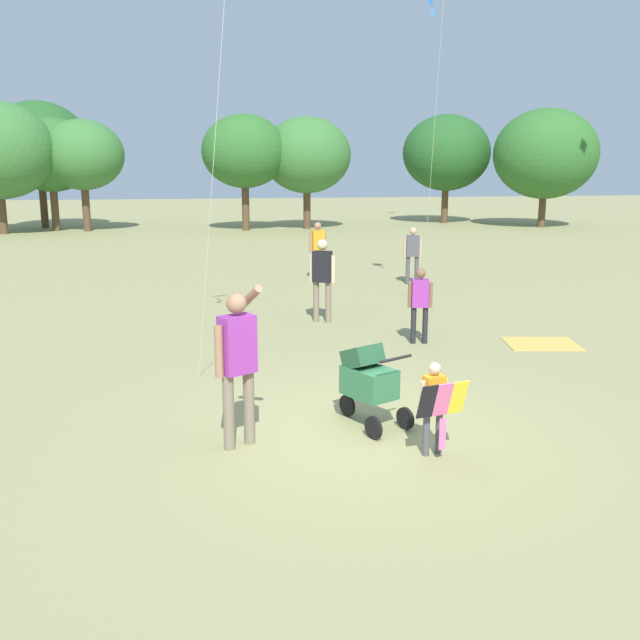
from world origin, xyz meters
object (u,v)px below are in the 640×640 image
(person_sitting_far, at_px, (318,246))
(picnic_blanket, at_px, (541,344))
(person_couple_left, at_px, (322,274))
(stroller, at_px, (368,378))
(person_kid_running, at_px, (413,251))
(child_with_butterfly_kite, at_px, (435,401))
(person_adult_flyer, at_px, (237,356))
(person_red_shirt, at_px, (420,300))

(person_sitting_far, relative_size, picnic_blanket, 1.27)
(person_couple_left, distance_m, picnic_blanket, 4.48)
(stroller, xyz_separation_m, person_kid_running, (3.62, 10.16, 0.30))
(child_with_butterfly_kite, distance_m, person_couple_left, 6.97)
(person_couple_left, bearing_deg, picnic_blanket, -34.44)
(person_adult_flyer, relative_size, person_red_shirt, 1.37)
(person_couple_left, bearing_deg, person_adult_flyer, -107.96)
(person_red_shirt, xyz_separation_m, person_sitting_far, (-0.62, 7.58, 0.13))
(person_red_shirt, height_order, picnic_blanket, person_red_shirt)
(child_with_butterfly_kite, xyz_separation_m, person_red_shirt, (1.36, 4.92, 0.17))
(child_with_butterfly_kite, height_order, person_adult_flyer, person_adult_flyer)
(stroller, relative_size, person_sitting_far, 0.68)
(child_with_butterfly_kite, bearing_deg, person_adult_flyer, 163.50)
(person_adult_flyer, relative_size, person_kid_running, 1.22)
(person_adult_flyer, distance_m, person_red_shirt, 5.53)
(person_sitting_far, relative_size, person_couple_left, 0.94)
(stroller, xyz_separation_m, person_couple_left, (0.43, 5.91, 0.40))
(child_with_butterfly_kite, xyz_separation_m, picnic_blanket, (3.53, 4.49, -0.63))
(child_with_butterfly_kite, height_order, person_kid_running, person_kid_running)
(person_adult_flyer, bearing_deg, person_red_shirt, 50.92)
(person_sitting_far, bearing_deg, child_with_butterfly_kite, -93.39)
(person_sitting_far, bearing_deg, picnic_blanket, -70.80)
(person_kid_running, bearing_deg, stroller, -109.61)
(child_with_butterfly_kite, height_order, picnic_blanket, child_with_butterfly_kite)
(picnic_blanket, bearing_deg, stroller, -139.55)
(person_red_shirt, bearing_deg, person_kid_running, 74.41)
(person_adult_flyer, height_order, person_sitting_far, person_adult_flyer)
(stroller, xyz_separation_m, person_sitting_far, (1.25, 11.45, 0.34))
(person_kid_running, height_order, picnic_blanket, person_kid_running)
(person_sitting_far, xyz_separation_m, person_kid_running, (2.37, -1.28, -0.04))
(person_adult_flyer, relative_size, person_sitting_far, 1.17)
(person_adult_flyer, height_order, stroller, person_adult_flyer)
(child_with_butterfly_kite, bearing_deg, person_couple_left, 90.60)
(person_red_shirt, distance_m, person_couple_left, 2.50)
(stroller, distance_m, person_kid_running, 10.79)
(person_kid_running, relative_size, picnic_blanket, 1.22)
(child_with_butterfly_kite, bearing_deg, person_kid_running, 74.48)
(person_red_shirt, height_order, person_sitting_far, person_sitting_far)
(person_kid_running, bearing_deg, person_couple_left, -126.85)
(person_sitting_far, bearing_deg, stroller, -96.23)
(person_adult_flyer, xyz_separation_m, stroller, (1.62, 0.42, -0.47))
(person_adult_flyer, bearing_deg, child_with_butterfly_kite, -16.50)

